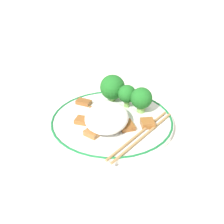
{
  "coord_description": "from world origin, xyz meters",
  "views": [
    {
      "loc": [
        -0.57,
        -0.06,
        0.38
      ],
      "look_at": [
        0.0,
        0.0,
        0.03
      ],
      "focal_mm": 50.0,
      "sensor_mm": 36.0,
      "label": 1
    }
  ],
  "objects_px": {
    "broccoli_back_center": "(127,94)",
    "broccoli_back_right": "(113,87)",
    "plate": "(112,122)",
    "broccoli_back_left": "(141,99)",
    "chopsticks": "(141,135)"
  },
  "relations": [
    {
      "from": "plate",
      "to": "broccoli_back_left",
      "type": "xyz_separation_m",
      "value": [
        0.04,
        -0.06,
        0.04
      ]
    },
    {
      "from": "plate",
      "to": "chopsticks",
      "type": "xyz_separation_m",
      "value": [
        -0.05,
        -0.06,
        0.01
      ]
    },
    {
      "from": "broccoli_back_center",
      "to": "broccoli_back_right",
      "type": "height_order",
      "value": "broccoli_back_right"
    },
    {
      "from": "broccoli_back_center",
      "to": "chopsticks",
      "type": "distance_m",
      "value": 0.12
    },
    {
      "from": "broccoli_back_right",
      "to": "chopsticks",
      "type": "xyz_separation_m",
      "value": [
        -0.14,
        -0.07,
        -0.03
      ]
    },
    {
      "from": "broccoli_back_right",
      "to": "chopsticks",
      "type": "distance_m",
      "value": 0.16
    },
    {
      "from": "chopsticks",
      "to": "broccoli_back_right",
      "type": "bearing_deg",
      "value": 26.78
    },
    {
      "from": "plate",
      "to": "broccoli_back_center",
      "type": "xyz_separation_m",
      "value": [
        0.06,
        -0.03,
        0.04
      ]
    },
    {
      "from": "chopsticks",
      "to": "broccoli_back_center",
      "type": "bearing_deg",
      "value": 17.24
    },
    {
      "from": "broccoli_back_center",
      "to": "plate",
      "type": "bearing_deg",
      "value": 154.95
    },
    {
      "from": "broccoli_back_left",
      "to": "broccoli_back_right",
      "type": "height_order",
      "value": "broccoli_back_right"
    },
    {
      "from": "broccoli_back_center",
      "to": "chopsticks",
      "type": "bearing_deg",
      "value": -162.76
    },
    {
      "from": "broccoli_back_left",
      "to": "chopsticks",
      "type": "height_order",
      "value": "broccoli_back_left"
    },
    {
      "from": "plate",
      "to": "broccoli_back_right",
      "type": "xyz_separation_m",
      "value": [
        0.09,
        0.01,
        0.04
      ]
    },
    {
      "from": "plate",
      "to": "broccoli_back_center",
      "type": "distance_m",
      "value": 0.08
    }
  ]
}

